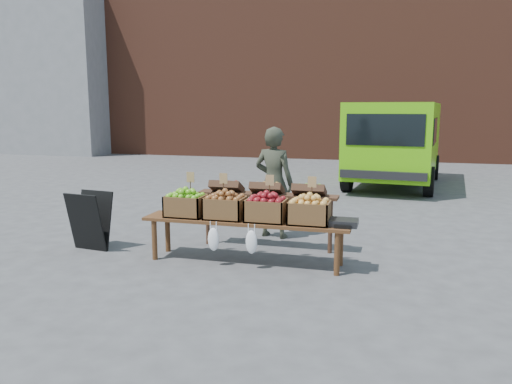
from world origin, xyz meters
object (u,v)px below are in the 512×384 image
(crate_green_apples, at_px, (309,213))
(delivery_van, at_px, (395,145))
(crate_russet_pears, at_px, (225,208))
(vendor, at_px, (274,183))
(chalkboard_sign, at_px, (90,221))
(weighing_scale, at_px, (344,222))
(back_table, at_px, (267,213))
(crate_red_apples, at_px, (266,210))
(display_bench, at_px, (246,241))
(crate_golden_apples, at_px, (186,206))

(crate_green_apples, bearing_deg, delivery_van, 82.26)
(crate_russet_pears, bearing_deg, vendor, 77.04)
(chalkboard_sign, relative_size, weighing_scale, 2.47)
(crate_green_apples, bearing_deg, back_table, 135.12)
(back_table, relative_size, crate_green_apples, 4.20)
(back_table, bearing_deg, crate_green_apples, -44.88)
(crate_red_apples, bearing_deg, back_table, 103.52)
(crate_red_apples, relative_size, weighing_scale, 1.47)
(chalkboard_sign, distance_m, display_bench, 2.29)
(crate_golden_apples, bearing_deg, crate_russet_pears, 0.00)
(back_table, bearing_deg, display_bench, -98.06)
(display_bench, height_order, crate_golden_apples, crate_golden_apples)
(display_bench, relative_size, crate_golden_apples, 5.40)
(delivery_van, height_order, crate_green_apples, delivery_van)
(back_table, height_order, weighing_scale, back_table)
(vendor, relative_size, display_bench, 0.63)
(delivery_van, height_order, back_table, delivery_van)
(crate_red_apples, height_order, weighing_scale, crate_red_apples)
(delivery_van, distance_m, crate_russet_pears, 7.69)
(crate_russet_pears, relative_size, crate_red_apples, 1.00)
(chalkboard_sign, bearing_deg, crate_russet_pears, 7.51)
(back_table, relative_size, crate_red_apples, 4.20)
(weighing_scale, bearing_deg, back_table, 147.91)
(chalkboard_sign, height_order, crate_green_apples, crate_green_apples)
(delivery_van, bearing_deg, chalkboard_sign, -112.89)
(weighing_scale, bearing_deg, delivery_van, 85.51)
(crate_russet_pears, xyz_separation_m, crate_green_apples, (1.10, 0.00, 0.00))
(back_table, relative_size, display_bench, 0.78)
(crate_golden_apples, xyz_separation_m, weighing_scale, (2.08, 0.00, -0.10))
(delivery_van, bearing_deg, display_bench, -97.69)
(delivery_van, xyz_separation_m, display_bench, (-1.83, -7.39, -0.77))
(vendor, relative_size, crate_golden_apples, 3.42)
(delivery_van, distance_m, back_table, 6.91)
(weighing_scale, bearing_deg, vendor, 131.17)
(crate_golden_apples, xyz_separation_m, crate_russet_pears, (0.55, 0.00, 0.00))
(delivery_van, distance_m, crate_red_apples, 7.56)
(delivery_van, distance_m, vendor, 6.27)
(vendor, height_order, back_table, vendor)
(crate_red_apples, xyz_separation_m, weighing_scale, (0.97, 0.00, -0.10))
(crate_red_apples, bearing_deg, weighing_scale, 0.00)
(crate_russet_pears, height_order, weighing_scale, crate_russet_pears)
(vendor, distance_m, crate_golden_apples, 1.64)
(vendor, xyz_separation_m, crate_green_apples, (0.78, -1.38, -0.15))
(vendor, distance_m, crate_red_apples, 1.41)
(crate_golden_apples, height_order, crate_russet_pears, same)
(crate_russet_pears, bearing_deg, display_bench, 0.00)
(vendor, distance_m, weighing_scale, 1.85)
(crate_golden_apples, relative_size, crate_russet_pears, 1.00)
(crate_russet_pears, relative_size, weighing_scale, 1.47)
(chalkboard_sign, xyz_separation_m, weighing_scale, (3.54, 0.01, 0.19))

